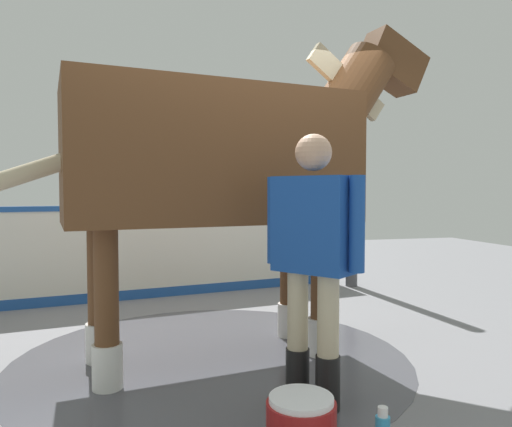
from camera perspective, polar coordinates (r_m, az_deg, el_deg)
ground_plane at (r=4.10m, az=-2.52°, el=-16.23°), size 16.00×16.00×0.02m
wet_patch at (r=3.96m, az=-5.23°, el=-16.70°), size 3.08×3.08×0.00m
barrier_wall at (r=6.09m, az=-12.31°, el=-4.80°), size 5.13×0.90×1.15m
roof_post_near at (r=6.75m, az=11.34°, el=3.25°), size 0.16×0.16×2.78m
horse at (r=3.79m, az=-3.52°, el=6.43°), size 3.56×1.33×2.76m
handler at (r=2.94m, az=6.77°, el=-4.38°), size 0.47×0.55×1.66m
wash_bucket at (r=2.62m, az=5.43°, el=-23.82°), size 0.35×0.35×0.30m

